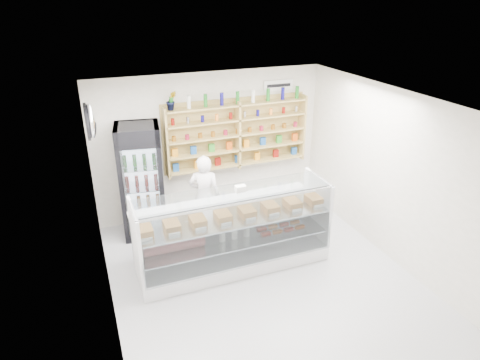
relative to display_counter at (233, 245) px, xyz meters
name	(u,v)px	position (x,y,z in m)	size (l,w,h in m)	color
room	(264,198)	(0.29, -0.51, 1.03)	(5.00, 5.00, 5.00)	#ADADB2
display_counter	(233,245)	(0.00, 0.00, 0.00)	(3.08, 0.92, 1.34)	white
shop_worker	(205,196)	(-0.13, 1.10, 0.41)	(0.56, 0.37, 1.54)	white
drinks_cooler	(142,181)	(-1.15, 1.55, 0.67)	(0.85, 0.83, 2.07)	black
wall_shelving	(238,134)	(0.79, 1.83, 1.23)	(2.84, 0.28, 1.33)	tan
potted_plant	(171,101)	(-0.46, 1.83, 2.00)	(0.19, 0.15, 0.34)	#1E6626
security_mirror	(91,121)	(-1.88, 0.69, 2.08)	(0.15, 0.50, 0.50)	silver
wall_sign	(278,85)	(1.69, 1.96, 2.08)	(0.62, 0.03, 0.20)	white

